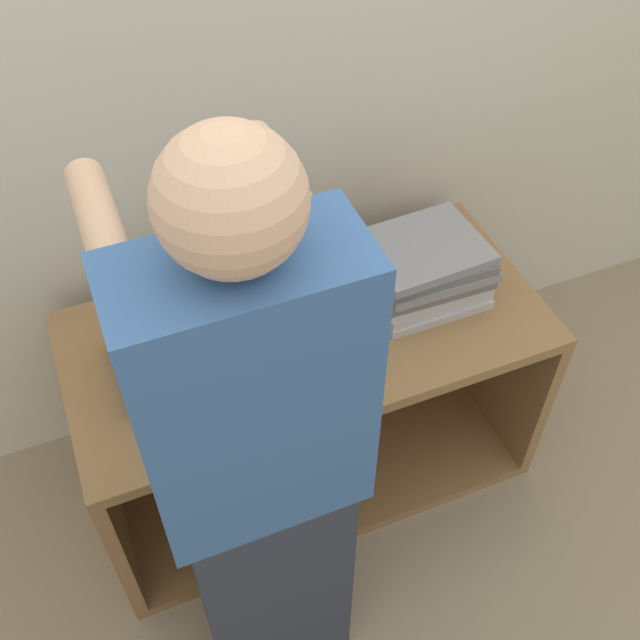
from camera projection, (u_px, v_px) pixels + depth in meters
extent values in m
plane|color=gray|center=(347.00, 541.00, 2.26)|extent=(12.00, 12.00, 0.00)
cube|color=beige|center=(242.00, 59.00, 1.84)|extent=(8.00, 0.05, 2.40)
cube|color=olive|center=(307.00, 331.00, 2.00)|extent=(1.28, 0.62, 0.04)
cube|color=olive|center=(309.00, 456.00, 2.44)|extent=(1.28, 0.62, 0.04)
cube|color=olive|center=(99.00, 468.00, 2.06)|extent=(0.04, 0.62, 0.57)
cube|color=olive|center=(490.00, 341.00, 2.38)|extent=(0.04, 0.62, 0.57)
cube|color=olive|center=(275.00, 332.00, 2.40)|extent=(1.21, 0.04, 0.57)
cube|color=gray|center=(307.00, 324.00, 1.98)|extent=(0.31, 0.25, 0.02)
cube|color=gray|center=(305.00, 319.00, 1.98)|extent=(0.25, 0.14, 0.00)
cube|color=gray|center=(283.00, 249.00, 1.99)|extent=(0.31, 0.08, 0.24)
cube|color=black|center=(284.00, 250.00, 1.98)|extent=(0.27, 0.07, 0.21)
cube|color=#232326|center=(180.00, 359.00, 1.89)|extent=(0.31, 0.25, 0.03)
cube|color=#B7B7BC|center=(183.00, 352.00, 1.87)|extent=(0.31, 0.25, 0.03)
cube|color=gray|center=(179.00, 348.00, 1.85)|extent=(0.31, 0.26, 0.03)
cube|color=#B7B7BC|center=(178.00, 338.00, 1.84)|extent=(0.31, 0.26, 0.03)
cube|color=#B7B7BC|center=(180.00, 334.00, 1.81)|extent=(0.31, 0.26, 0.03)
cube|color=#B7B7BC|center=(423.00, 290.00, 2.06)|extent=(0.31, 0.25, 0.03)
cube|color=#B7B7BC|center=(422.00, 281.00, 2.05)|extent=(0.31, 0.26, 0.03)
cube|color=#B7B7BC|center=(422.00, 275.00, 2.03)|extent=(0.31, 0.25, 0.03)
cube|color=slate|center=(424.00, 269.00, 2.00)|extent=(0.31, 0.26, 0.03)
cube|color=gray|center=(427.00, 263.00, 1.98)|extent=(0.31, 0.25, 0.03)
cube|color=slate|center=(425.00, 255.00, 1.96)|extent=(0.31, 0.26, 0.03)
cube|color=gray|center=(424.00, 248.00, 1.94)|extent=(0.32, 0.27, 0.03)
cube|color=#2D3342|center=(271.00, 573.00, 1.78)|extent=(0.34, 0.20, 0.78)
cube|color=#38609E|center=(251.00, 395.00, 1.27)|extent=(0.40, 0.20, 0.62)
sphere|color=#DBAD89|center=(230.00, 201.00, 0.97)|extent=(0.21, 0.21, 0.21)
cylinder|color=#DBAD89|center=(101.00, 228.00, 1.24)|extent=(0.07, 0.32, 0.07)
cylinder|color=#DBAD89|center=(283.00, 184.00, 1.32)|extent=(0.07, 0.32, 0.07)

